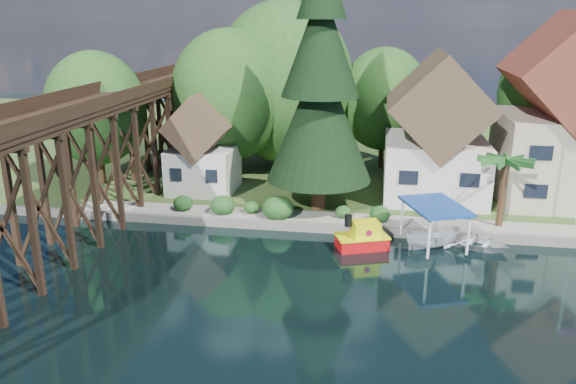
{
  "coord_description": "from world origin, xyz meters",
  "views": [
    {
      "loc": [
        2.59,
        -27.16,
        13.9
      ],
      "look_at": [
        -2.79,
        6.0,
        3.37
      ],
      "focal_mm": 35.0,
      "sensor_mm": 36.0,
      "label": 1
    }
  ],
  "objects_px": {
    "conifer": "(320,87)",
    "boat_white_a": "(474,240)",
    "trestle_bridge": "(82,156)",
    "house_left": "(436,137)",
    "boat_canopy": "(433,230)",
    "tugboat": "(363,238)",
    "house_center": "(562,123)",
    "shed": "(203,150)",
    "palm_tree": "(506,163)"
  },
  "relations": [
    {
      "from": "trestle_bridge",
      "to": "palm_tree",
      "type": "relative_size",
      "value": 8.84
    },
    {
      "from": "house_center",
      "to": "boat_white_a",
      "type": "height_order",
      "value": "house_center"
    },
    {
      "from": "conifer",
      "to": "palm_tree",
      "type": "height_order",
      "value": "conifer"
    },
    {
      "from": "tugboat",
      "to": "boat_canopy",
      "type": "bearing_deg",
      "value": 9.02
    },
    {
      "from": "house_center",
      "to": "boat_canopy",
      "type": "xyz_separation_m",
      "value": [
        -9.7,
        -10.09,
        -5.18
      ]
    },
    {
      "from": "house_center",
      "to": "conifer",
      "type": "height_order",
      "value": "conifer"
    },
    {
      "from": "trestle_bridge",
      "to": "house_left",
      "type": "height_order",
      "value": "house_left"
    },
    {
      "from": "palm_tree",
      "to": "boat_white_a",
      "type": "height_order",
      "value": "palm_tree"
    },
    {
      "from": "tugboat",
      "to": "conifer",
      "type": "bearing_deg",
      "value": 121.01
    },
    {
      "from": "house_center",
      "to": "shed",
      "type": "relative_size",
      "value": 1.77
    },
    {
      "from": "house_center",
      "to": "conifer",
      "type": "relative_size",
      "value": 0.76
    },
    {
      "from": "tugboat",
      "to": "palm_tree",
      "type": "bearing_deg",
      "value": 24.17
    },
    {
      "from": "house_center",
      "to": "tugboat",
      "type": "xyz_separation_m",
      "value": [
        -14.02,
        -10.77,
        -5.72
      ]
    },
    {
      "from": "tugboat",
      "to": "boat_white_a",
      "type": "xyz_separation_m",
      "value": [
        6.95,
        1.33,
        -0.25
      ]
    },
    {
      "from": "shed",
      "to": "tugboat",
      "type": "height_order",
      "value": "shed"
    },
    {
      "from": "trestle_bridge",
      "to": "tugboat",
      "type": "distance_m",
      "value": 18.58
    },
    {
      "from": "tugboat",
      "to": "trestle_bridge",
      "type": "bearing_deg",
      "value": -178.23
    },
    {
      "from": "shed",
      "to": "house_left",
      "type": "bearing_deg",
      "value": 4.77
    },
    {
      "from": "palm_tree",
      "to": "shed",
      "type": "bearing_deg",
      "value": 167.65
    },
    {
      "from": "conifer",
      "to": "tugboat",
      "type": "relative_size",
      "value": 5.07
    },
    {
      "from": "tugboat",
      "to": "boat_white_a",
      "type": "bearing_deg",
      "value": 10.86
    },
    {
      "from": "house_center",
      "to": "conifer",
      "type": "bearing_deg",
      "value": -163.73
    },
    {
      "from": "palm_tree",
      "to": "boat_canopy",
      "type": "distance_m",
      "value": 6.7
    },
    {
      "from": "trestle_bridge",
      "to": "boat_canopy",
      "type": "relative_size",
      "value": 8.35
    },
    {
      "from": "shed",
      "to": "conifer",
      "type": "height_order",
      "value": "conifer"
    },
    {
      "from": "house_center",
      "to": "boat_white_a",
      "type": "distance_m",
      "value": 13.22
    },
    {
      "from": "trestle_bridge",
      "to": "palm_tree",
      "type": "height_order",
      "value": "trestle_bridge"
    },
    {
      "from": "house_center",
      "to": "boat_canopy",
      "type": "distance_m",
      "value": 14.92
    },
    {
      "from": "house_left",
      "to": "tugboat",
      "type": "height_order",
      "value": "house_left"
    },
    {
      "from": "house_center",
      "to": "tugboat",
      "type": "height_order",
      "value": "house_center"
    },
    {
      "from": "trestle_bridge",
      "to": "house_center",
      "type": "xyz_separation_m",
      "value": [
        32.0,
        11.33,
        1.07
      ]
    },
    {
      "from": "house_left",
      "to": "house_center",
      "type": "bearing_deg",
      "value": 3.18
    },
    {
      "from": "house_center",
      "to": "tugboat",
      "type": "distance_m",
      "value": 18.58
    },
    {
      "from": "conifer",
      "to": "tugboat",
      "type": "distance_m",
      "value": 10.87
    },
    {
      "from": "conifer",
      "to": "boat_canopy",
      "type": "distance_m",
      "value": 12.25
    },
    {
      "from": "house_left",
      "to": "house_center",
      "type": "xyz_separation_m",
      "value": [
        9.0,
        0.5,
        1.28
      ]
    },
    {
      "from": "boat_white_a",
      "to": "tugboat",
      "type": "bearing_deg",
      "value": 127.38
    },
    {
      "from": "conifer",
      "to": "boat_white_a",
      "type": "bearing_deg",
      "value": -22.76
    },
    {
      "from": "palm_tree",
      "to": "tugboat",
      "type": "bearing_deg",
      "value": -155.83
    },
    {
      "from": "house_left",
      "to": "boat_white_a",
      "type": "xyz_separation_m",
      "value": [
        1.93,
        -8.94,
        -4.7
      ]
    },
    {
      "from": "palm_tree",
      "to": "trestle_bridge",
      "type": "bearing_deg",
      "value": -170.4
    },
    {
      "from": "house_center",
      "to": "boat_white_a",
      "type": "bearing_deg",
      "value": -126.82
    },
    {
      "from": "palm_tree",
      "to": "boat_canopy",
      "type": "height_order",
      "value": "palm_tree"
    },
    {
      "from": "house_left",
      "to": "shed",
      "type": "bearing_deg",
      "value": -175.23
    },
    {
      "from": "house_left",
      "to": "tugboat",
      "type": "bearing_deg",
      "value": -116.04
    },
    {
      "from": "conifer",
      "to": "palm_tree",
      "type": "relative_size",
      "value": 3.66
    },
    {
      "from": "house_center",
      "to": "shed",
      "type": "bearing_deg",
      "value": -175.76
    },
    {
      "from": "conifer",
      "to": "boat_white_a",
      "type": "distance_m",
      "value": 14.32
    },
    {
      "from": "house_left",
      "to": "palm_tree",
      "type": "xyz_separation_m",
      "value": [
        3.86,
        -6.29,
        -0.28
      ]
    },
    {
      "from": "house_left",
      "to": "conifer",
      "type": "height_order",
      "value": "conifer"
    }
  ]
}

